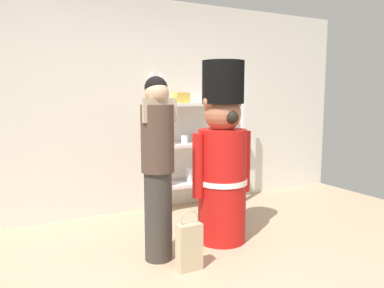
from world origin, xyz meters
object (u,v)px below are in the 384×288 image
Objects in this scene: teddy_bear_guard at (222,159)px; shopping_bag at (189,246)px; merchandise_shelf at (199,141)px; person_shopper at (158,164)px.

teddy_bear_guard is 0.95m from shopping_bag.
merchandise_shelf is 1.99m from shopping_bag.
shopping_bag is (-0.58, -0.42, -0.62)m from teddy_bear_guard.
teddy_bear_guard is at bearing 35.70° from shopping_bag.
merchandise_shelf is 1.71m from person_shopper.
person_shopper is at bearing 114.11° from shopping_bag.
merchandise_shelf reaches higher than shopping_bag.
teddy_bear_guard reaches higher than merchandise_shelf.
merchandise_shelf is 0.96× the size of teddy_bear_guard.
person_shopper is at bearing -131.08° from merchandise_shelf.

